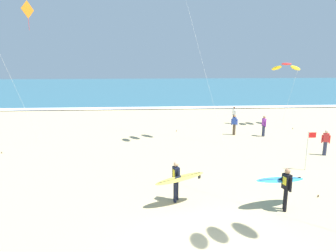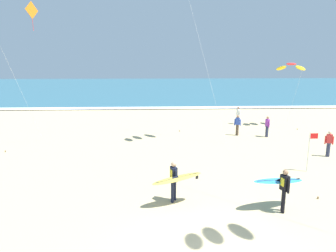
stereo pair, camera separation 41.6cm
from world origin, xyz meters
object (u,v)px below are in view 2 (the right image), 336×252
object	(u,v)px
bystander_blue_top	(237,125)
lifeguard_flag	(310,148)
bystander_purple_top	(267,126)
surfer_lead	(281,184)
kite_diamond_amber_low	(31,16)
surfer_trailing	(175,179)
kite_arc_scarlet_distant	(291,67)
bystander_red_top	(329,143)
bystander_white_top	(238,115)

from	to	relation	value
bystander_blue_top	lifeguard_flag	bearing A→B (deg)	-78.54
bystander_purple_top	surfer_lead	bearing A→B (deg)	-107.61
kite_diamond_amber_low	lifeguard_flag	bearing A→B (deg)	-23.65
bystander_blue_top	bystander_purple_top	bearing A→B (deg)	-16.12
surfer_trailing	kite_arc_scarlet_distant	world-z (taller)	kite_arc_scarlet_distant
bystander_red_top	lifeguard_flag	distance (m)	3.47
kite_diamond_amber_low	bystander_blue_top	xyz separation A→B (m)	(14.54, 0.91, -7.77)
surfer_lead	lifeguard_flag	size ratio (longest dim) A/B	1.08
surfer_lead	bystander_purple_top	bearing A→B (deg)	72.39
bystander_blue_top	lifeguard_flag	distance (m)	8.16
kite_arc_scarlet_distant	bystander_red_top	xyz separation A→B (m)	(-1.24, -8.86, -4.32)
lifeguard_flag	bystander_red_top	bearing A→B (deg)	45.06
surfer_lead	bystander_white_top	xyz separation A→B (m)	(2.73, 16.33, -0.24)
surfer_lead	kite_diamond_amber_low	distance (m)	18.73
bystander_red_top	lifeguard_flag	bearing A→B (deg)	-134.94
kite_arc_scarlet_distant	bystander_white_top	xyz separation A→B (m)	(-4.09, 0.94, -4.32)
bystander_purple_top	kite_arc_scarlet_distant	bearing A→B (deg)	50.92
kite_arc_scarlet_distant	bystander_purple_top	world-z (taller)	kite_arc_scarlet_distant
kite_arc_scarlet_distant	bystander_red_top	size ratio (longest dim) A/B	3.44
surfer_trailing	lifeguard_flag	world-z (taller)	lifeguard_flag
surfer_lead	kite_arc_scarlet_distant	world-z (taller)	kite_arc_scarlet_distant
bystander_red_top	bystander_white_top	bearing A→B (deg)	106.28
bystander_blue_top	lifeguard_flag	xyz separation A→B (m)	(1.62, -7.99, 0.45)
surfer_trailing	bystander_red_top	world-z (taller)	surfer_trailing
bystander_red_top	bystander_purple_top	world-z (taller)	same
bystander_red_top	kite_diamond_amber_low	bearing A→B (deg)	165.99
bystander_blue_top	bystander_purple_top	size ratio (longest dim) A/B	1.00
bystander_white_top	bystander_purple_top	bearing A→B (deg)	-79.35
bystander_purple_top	lifeguard_flag	xyz separation A→B (m)	(-0.49, -7.38, 0.45)
surfer_lead	bystander_blue_top	size ratio (longest dim) A/B	1.43
surfer_lead	kite_arc_scarlet_distant	xyz separation A→B (m)	(6.83, 15.39, 4.08)
surfer_lead	lifeguard_flag	distance (m)	5.18
surfer_trailing	bystander_red_top	size ratio (longest dim) A/B	1.34
surfer_lead	kite_diamond_amber_low	bearing A→B (deg)	139.33
bystander_white_top	surfer_trailing	bearing A→B (deg)	-113.44
bystander_red_top	surfer_lead	bearing A→B (deg)	-130.54
lifeguard_flag	bystander_blue_top	bearing A→B (deg)	101.46
bystander_white_top	bystander_purple_top	distance (m)	4.94
bystander_blue_top	bystander_white_top	world-z (taller)	same
surfer_trailing	kite_arc_scarlet_distant	distance (m)	18.66
kite_diamond_amber_low	kite_arc_scarlet_distant	xyz separation A→B (m)	(19.83, 4.22, -3.45)
lifeguard_flag	surfer_trailing	bearing A→B (deg)	-155.10
kite_diamond_amber_low	bystander_white_top	distance (m)	18.29
bystander_red_top	bystander_white_top	world-z (taller)	same
bystander_white_top	lifeguard_flag	distance (m)	12.25
bystander_purple_top	lifeguard_flag	size ratio (longest dim) A/B	0.76
bystander_blue_top	kite_arc_scarlet_distant	bearing A→B (deg)	32.04
surfer_trailing	surfer_lead	bearing A→B (deg)	-10.82
surfer_trailing	bystander_white_top	bearing A→B (deg)	66.56
kite_diamond_amber_low	bystander_blue_top	size ratio (longest dim) A/B	5.99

